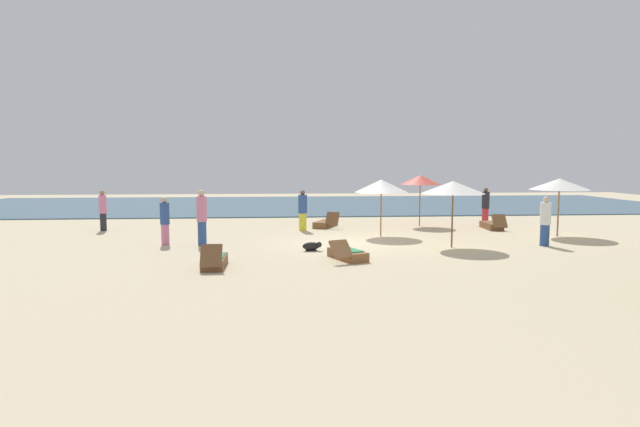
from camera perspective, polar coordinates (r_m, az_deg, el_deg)
ground_plane at (r=18.62m, az=2.62°, el=-3.37°), size 60.00×60.00×0.00m
ocean_water at (r=35.44m, az=-0.80°, el=0.98°), size 48.00×16.00×0.06m
umbrella_0 at (r=22.43m, az=24.82°, el=2.94°), size 2.25×2.25×2.28m
umbrella_1 at (r=24.14m, az=10.96°, el=3.66°), size 1.83×1.83×2.34m
umbrella_2 at (r=20.52m, az=6.74°, el=3.01°), size 2.09×2.09×2.24m
umbrella_3 at (r=18.25m, az=14.41°, el=2.80°), size 2.13×2.13×2.28m
lounger_0 at (r=14.80m, az=-11.54°, el=-5.13°), size 0.60×1.64×0.74m
lounger_1 at (r=15.64m, az=2.98°, el=-4.45°), size 1.20×1.80×0.66m
lounger_2 at (r=23.33m, az=0.58°, el=-1.11°), size 1.21×1.74×0.73m
lounger_4 at (r=23.93m, az=18.39°, el=-1.23°), size 0.70×1.72×0.70m
person_0 at (r=25.67m, az=17.72°, el=0.81°), size 0.39×0.39×1.73m
person_1 at (r=22.14m, az=-1.92°, el=0.34°), size 0.53×0.53×1.74m
person_2 at (r=19.72m, az=23.50°, el=-0.78°), size 0.41×0.41×1.73m
person_3 at (r=19.12m, az=-16.67°, el=-0.78°), size 0.40×0.40×1.69m
person_4 at (r=18.60m, az=-12.86°, el=-0.41°), size 0.49×0.49×1.96m
person_5 at (r=23.92m, az=-22.75°, el=0.34°), size 0.39×0.39×1.73m
dog at (r=17.14m, az=-0.87°, el=-3.61°), size 0.66×0.35×0.30m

